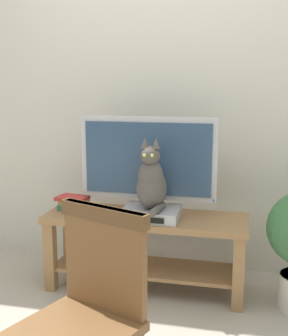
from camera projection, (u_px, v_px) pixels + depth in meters
back_wall at (171, 78)px, 3.23m from camera, size 7.00×0.12×2.80m
tv_stand at (146, 238)px, 2.97m from camera, size 1.32×0.43×0.51m
tv at (148, 162)px, 2.94m from camera, size 0.90×0.20×0.64m
media_box at (152, 213)px, 2.87m from camera, size 0.36×0.30×0.07m
cat at (151, 182)px, 2.81m from camera, size 0.19×0.31×0.46m
wooden_chair at (87, 306)px, 1.74m from camera, size 0.54×0.54×0.89m
book_stack at (73, 203)px, 3.07m from camera, size 0.22×0.18×0.09m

